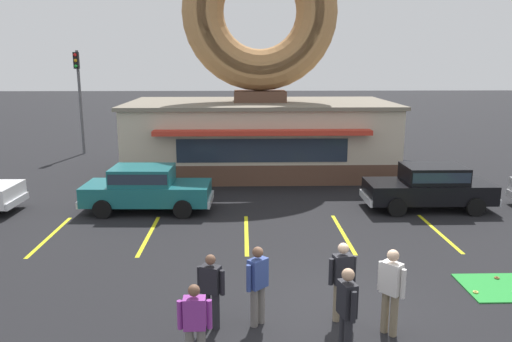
# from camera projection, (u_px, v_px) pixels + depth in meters

# --- Properties ---
(ground_plane) EXTENTS (160.00, 160.00, 0.00)m
(ground_plane) POSITION_uv_depth(u_px,v_px,m) (333.00, 314.00, 10.57)
(ground_plane) COLOR black
(donut_shop_building) EXTENTS (12.30, 6.75, 10.96)m
(donut_shop_building) POSITION_uv_depth(u_px,v_px,m) (260.00, 93.00, 23.34)
(donut_shop_building) COLOR brown
(donut_shop_building) RESTS_ON ground
(mini_donut_near_left) EXTENTS (0.13, 0.13, 0.04)m
(mini_donut_near_left) POSITION_uv_depth(u_px,v_px,m) (476.00, 292.00, 11.45)
(mini_donut_near_left) COLOR #E5C666
(mini_donut_near_left) RESTS_ON putting_mat
(mini_donut_mid_right) EXTENTS (0.13, 0.13, 0.04)m
(mini_donut_mid_right) POSITION_uv_depth(u_px,v_px,m) (497.00, 278.00, 12.19)
(mini_donut_mid_right) COLOR brown
(mini_donut_mid_right) RESTS_ON putting_mat
(car_black) EXTENTS (4.57, 1.99, 1.60)m
(car_black) POSITION_uv_depth(u_px,v_px,m) (430.00, 185.00, 17.86)
(car_black) COLOR black
(car_black) RESTS_ON ground
(car_teal) EXTENTS (4.61, 2.09, 1.60)m
(car_teal) POSITION_uv_depth(u_px,v_px,m) (146.00, 187.00, 17.63)
(car_teal) COLOR #196066
(car_teal) RESTS_ON ground
(pedestrian_blue_sweater_man) EXTENTS (0.32, 0.58, 1.72)m
(pedestrian_blue_sweater_man) POSITION_uv_depth(u_px,v_px,m) (347.00, 309.00, 8.79)
(pedestrian_blue_sweater_man) COLOR #232328
(pedestrian_blue_sweater_man) RESTS_ON ground
(pedestrian_hooded_kid) EXTENTS (0.58, 0.32, 1.68)m
(pedestrian_hooded_kid) POSITION_uv_depth(u_px,v_px,m) (342.00, 278.00, 10.11)
(pedestrian_hooded_kid) COLOR #7F7056
(pedestrian_hooded_kid) RESTS_ON ground
(pedestrian_leather_jacket_man) EXTENTS (0.60, 0.25, 1.57)m
(pedestrian_leather_jacket_man) POSITION_uv_depth(u_px,v_px,m) (195.00, 323.00, 8.51)
(pedestrian_leather_jacket_man) COLOR slate
(pedestrian_leather_jacket_man) RESTS_ON ground
(pedestrian_clipboard_woman) EXTENTS (0.56, 0.37, 1.56)m
(pedestrian_clipboard_woman) POSITION_uv_depth(u_px,v_px,m) (211.00, 288.00, 9.83)
(pedestrian_clipboard_woman) COLOR #232328
(pedestrian_clipboard_woman) RESTS_ON ground
(pedestrian_beanie_man) EXTENTS (0.43, 0.47, 1.75)m
(pedestrian_beanie_man) POSITION_uv_depth(u_px,v_px,m) (391.00, 288.00, 9.59)
(pedestrian_beanie_man) COLOR #7F7056
(pedestrian_beanie_man) RESTS_ON ground
(pedestrian_crossing_woman) EXTENTS (0.46, 0.44, 1.67)m
(pedestrian_crossing_woman) POSITION_uv_depth(u_px,v_px,m) (258.00, 282.00, 9.94)
(pedestrian_crossing_woman) COLOR slate
(pedestrian_crossing_woman) RESTS_ON ground
(trash_bin) EXTENTS (0.57, 0.57, 0.97)m
(trash_bin) POSITION_uv_depth(u_px,v_px,m) (407.00, 172.00, 21.68)
(trash_bin) COLOR #232833
(trash_bin) RESTS_ON ground
(traffic_light_pole) EXTENTS (0.28, 0.47, 5.80)m
(traffic_light_pole) POSITION_uv_depth(u_px,v_px,m) (79.00, 89.00, 27.89)
(traffic_light_pole) COLOR #595B60
(traffic_light_pole) RESTS_ON ground
(parking_stripe_far_left) EXTENTS (0.12, 3.60, 0.01)m
(parking_stripe_far_left) POSITION_uv_depth(u_px,v_px,m) (50.00, 236.00, 15.24)
(parking_stripe_far_left) COLOR yellow
(parking_stripe_far_left) RESTS_ON ground
(parking_stripe_left) EXTENTS (0.12, 3.60, 0.01)m
(parking_stripe_left) POSITION_uv_depth(u_px,v_px,m) (149.00, 235.00, 15.32)
(parking_stripe_left) COLOR yellow
(parking_stripe_left) RESTS_ON ground
(parking_stripe_mid_left) EXTENTS (0.12, 3.60, 0.01)m
(parking_stripe_mid_left) POSITION_uv_depth(u_px,v_px,m) (246.00, 234.00, 15.40)
(parking_stripe_mid_left) COLOR yellow
(parking_stripe_mid_left) RESTS_ON ground
(parking_stripe_centre) EXTENTS (0.12, 3.60, 0.01)m
(parking_stripe_centre) POSITION_uv_depth(u_px,v_px,m) (343.00, 233.00, 15.48)
(parking_stripe_centre) COLOR yellow
(parking_stripe_centre) RESTS_ON ground
(parking_stripe_mid_right) EXTENTS (0.12, 3.60, 0.01)m
(parking_stripe_mid_right) POSITION_uv_depth(u_px,v_px,m) (438.00, 232.00, 15.56)
(parking_stripe_mid_right) COLOR yellow
(parking_stripe_mid_right) RESTS_ON ground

